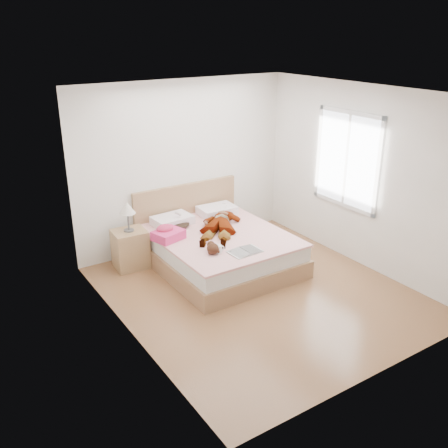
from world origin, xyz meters
name	(u,v)px	position (x,y,z in m)	size (l,w,h in m)	color
ground	(259,292)	(0.00, 0.00, 0.00)	(4.00, 4.00, 0.00)	#523219
woman	(221,220)	(0.15, 1.17, 0.62)	(0.58, 1.56, 0.21)	white
hair	(173,223)	(-0.42, 1.62, 0.55)	(0.45, 0.55, 0.08)	black
phone	(178,214)	(-0.35, 1.57, 0.70)	(0.05, 0.10, 0.01)	silver
room_shell	(347,160)	(1.77, 0.30, 1.50)	(4.00, 4.00, 4.00)	white
bed	(217,247)	(0.00, 1.04, 0.28)	(1.80, 2.08, 1.00)	brown
towel	(168,233)	(-0.72, 1.20, 0.60)	(0.47, 0.42, 0.21)	#D83A7A
magazine	(245,251)	(-0.05, 0.25, 0.52)	(0.44, 0.30, 0.03)	white
coffee_mug	(219,249)	(-0.36, 0.42, 0.56)	(0.14, 0.10, 0.10)	white
plush_toy	(213,248)	(-0.43, 0.47, 0.58)	(0.21, 0.27, 0.14)	black
nightstand	(130,246)	(-1.11, 1.64, 0.33)	(0.49, 0.45, 1.01)	olive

